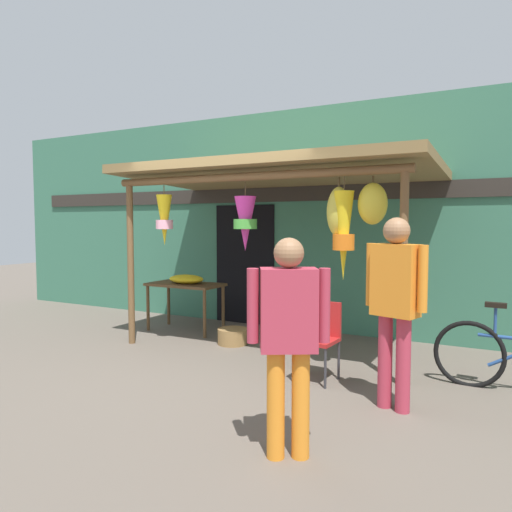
% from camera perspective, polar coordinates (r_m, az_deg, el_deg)
% --- Properties ---
extents(ground_plane, '(30.00, 30.00, 0.00)m').
position_cam_1_polar(ground_plane, '(6.07, -4.63, -12.32)').
color(ground_plane, '#60564C').
extents(shop_facade, '(12.19, 0.29, 3.49)m').
position_cam_1_polar(shop_facade, '(7.82, 4.21, 4.26)').
color(shop_facade, '#387056').
rests_on(shop_facade, ground_plane).
extents(market_stall_canopy, '(4.22, 2.55, 2.49)m').
position_cam_1_polar(market_stall_canopy, '(6.60, 3.19, 8.55)').
color(market_stall_canopy, brown).
rests_on(market_stall_canopy, ground_plane).
extents(display_table, '(1.17, 0.62, 0.75)m').
position_cam_1_polar(display_table, '(7.63, -8.41, -3.93)').
color(display_table, brown).
rests_on(display_table, ground_plane).
extents(flower_heap_on_table, '(0.58, 0.41, 0.14)m').
position_cam_1_polar(flower_heap_on_table, '(7.58, -8.25, -2.73)').
color(flower_heap_on_table, yellow).
rests_on(flower_heap_on_table, display_table).
extents(folding_chair, '(0.43, 0.43, 0.84)m').
position_cam_1_polar(folding_chair, '(5.31, 7.59, -9.10)').
color(folding_chair, '#AD1E1E').
rests_on(folding_chair, ground_plane).
extents(wicker_basket_by_table, '(0.42, 0.42, 0.22)m').
position_cam_1_polar(wicker_basket_by_table, '(6.83, -2.79, -9.52)').
color(wicker_basket_by_table, olive).
rests_on(wicker_basket_by_table, ground_plane).
extents(vendor_in_orange, '(0.57, 0.33, 1.75)m').
position_cam_1_polar(vendor_in_orange, '(4.49, 16.24, -4.63)').
color(vendor_in_orange, '#B23347').
rests_on(vendor_in_orange, ground_plane).
extents(customer_foreground, '(0.53, 0.39, 1.59)m').
position_cam_1_polar(customer_foreground, '(3.46, 3.89, -8.75)').
color(customer_foreground, orange).
rests_on(customer_foreground, ground_plane).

